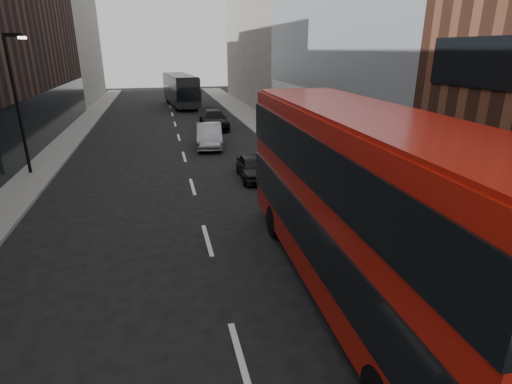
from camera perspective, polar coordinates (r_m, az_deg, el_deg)
sidewalk_right at (r=31.75m, az=2.87°, el=8.21°), size 3.00×80.00×0.15m
sidewalk_left at (r=31.23m, az=-25.76°, el=6.08°), size 2.00×80.00×0.15m
building_victorian at (r=50.56m, az=1.10°, el=23.42°), size 6.50×24.00×21.00m
building_left_mid at (r=36.30m, az=-31.54°, el=17.95°), size 5.00×24.00×14.00m
building_left_far at (r=57.75m, az=-25.03°, el=18.10°), size 5.00×20.00×13.00m
street_lamp at (r=23.96m, az=-30.94°, el=11.69°), size 1.06×0.22×7.00m
red_bus at (r=10.59m, az=14.73°, el=-0.92°), size 3.31×12.54×5.02m
grey_bus at (r=49.16m, az=-10.75°, el=14.20°), size 3.74×11.41×3.63m
car_a at (r=20.87m, az=-0.49°, el=3.61°), size 1.59×3.63×1.22m
car_b at (r=28.02m, az=-6.69°, el=8.04°), size 2.17×4.94×1.58m
car_c at (r=34.76m, az=-6.04°, el=10.28°), size 2.14×5.23×1.52m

